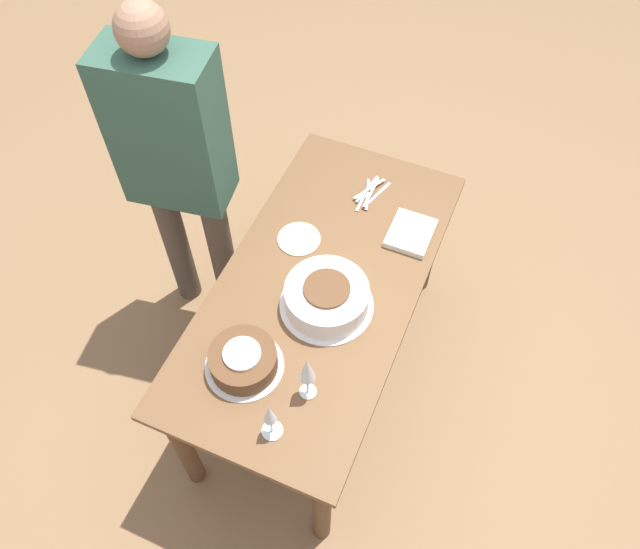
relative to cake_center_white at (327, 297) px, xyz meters
name	(u,v)px	position (x,y,z in m)	size (l,w,h in m)	color
ground_plane	(320,370)	(-0.08, -0.06, -0.78)	(12.00, 12.00, 0.00)	#8E6B47
dining_table	(320,300)	(-0.08, -0.06, -0.18)	(1.45, 0.72, 0.72)	brown
cake_center_white	(327,297)	(0.00, 0.00, 0.00)	(0.34, 0.34, 0.12)	white
cake_front_chocolate	(243,360)	(0.34, -0.16, -0.01)	(0.27, 0.27, 0.10)	white
wine_glass_near	(307,370)	(0.34, 0.07, 0.11)	(0.06, 0.06, 0.23)	silver
wine_glass_far	(270,416)	(0.50, 0.02, 0.07)	(0.07, 0.07, 0.19)	silver
dessert_plate_left	(299,239)	(-0.24, -0.22, -0.05)	(0.17, 0.17, 0.01)	beige
fork_pile	(369,193)	(-0.57, -0.05, -0.04)	(0.21, 0.11, 0.02)	silver
napkin_stack	(411,233)	(-0.43, 0.18, -0.04)	(0.20, 0.16, 0.03)	silver
person_cutting	(175,157)	(-0.25, -0.73, 0.18)	(0.28, 0.43, 1.59)	#4C4238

